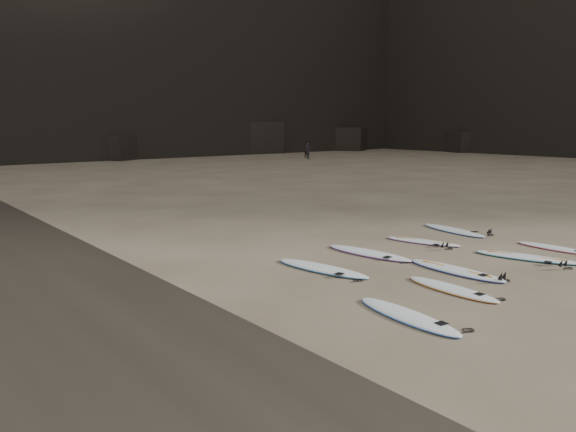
% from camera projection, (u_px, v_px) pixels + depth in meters
% --- Properties ---
extents(ground, '(240.00, 240.00, 0.00)m').
position_uv_depth(ground, '(491.00, 268.00, 14.20)').
color(ground, '#897559').
rests_on(ground, ground).
extents(surfboard_0, '(0.86, 2.61, 0.09)m').
position_uv_depth(surfboard_0, '(407.00, 315.00, 10.58)').
color(surfboard_0, white).
rests_on(surfboard_0, ground).
extents(surfboard_1, '(0.68, 2.40, 0.09)m').
position_uv_depth(surfboard_1, '(452.00, 289.00, 12.29)').
color(surfboard_1, white).
rests_on(surfboard_1, ground).
extents(surfboard_2, '(0.65, 2.71, 0.10)m').
position_uv_depth(surfboard_2, '(456.00, 270.00, 13.81)').
color(surfboard_2, white).
rests_on(surfboard_2, ground).
extents(surfboard_3, '(1.46, 2.77, 0.10)m').
position_uv_depth(surfboard_3, '(526.00, 257.00, 15.14)').
color(surfboard_3, white).
rests_on(surfboard_3, ground).
extents(surfboard_4, '(0.62, 2.32, 0.08)m').
position_uv_depth(surfboard_4, '(556.00, 248.00, 16.23)').
color(surfboard_4, white).
rests_on(surfboard_4, ground).
extents(surfboard_5, '(1.14, 2.85, 0.10)m').
position_uv_depth(surfboard_5, '(322.00, 268.00, 13.99)').
color(surfboard_5, white).
rests_on(surfboard_5, ground).
extents(surfboard_6, '(1.00, 2.83, 0.10)m').
position_uv_depth(surfboard_6, '(369.00, 253.00, 15.62)').
color(surfboard_6, white).
rests_on(surfboard_6, ground).
extents(surfboard_7, '(1.22, 2.42, 0.08)m').
position_uv_depth(surfboard_7, '(423.00, 241.00, 17.14)').
color(surfboard_7, white).
rests_on(surfboard_7, ground).
extents(surfboard_8, '(1.07, 2.75, 0.10)m').
position_uv_depth(surfboard_8, '(453.00, 230.00, 18.88)').
color(surfboard_8, white).
rests_on(surfboard_8, ground).
extents(person_a, '(0.58, 0.68, 1.57)m').
position_uv_depth(person_a, '(308.00, 151.00, 54.79)').
color(person_a, black).
rests_on(person_a, ground).
extents(person_b, '(0.86, 0.67, 1.75)m').
position_uv_depth(person_b, '(308.00, 149.00, 57.07)').
color(person_b, black).
rests_on(person_b, ground).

